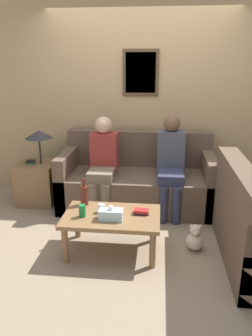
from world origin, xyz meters
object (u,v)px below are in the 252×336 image
wine_bottle (84,195)px  teddy_bear (195,239)px  drinking_glass (102,208)px  couch_main (137,181)px  person_right (171,162)px  coffee_table (112,220)px  person_left (103,161)px

wine_bottle → teddy_bear: 1.23m
wine_bottle → drinking_glass: (0.21, -0.16, -0.07)m
couch_main → person_right: bearing=-21.1°
wine_bottle → teddy_bear: bearing=-4.7°
couch_main → coffee_table: (-0.17, -1.19, 0.02)m
couch_main → person_left: (-0.42, -0.20, 0.33)m
wine_bottle → person_left: (0.07, 0.77, 0.14)m
person_left → person_right: person_right is taller
couch_main → coffee_table: couch_main is taller
coffee_table → couch_main: bearing=82.1°
drinking_glass → teddy_bear: bearing=4.1°
person_right → teddy_bear: 1.08m
drinking_glass → teddy_bear: 1.00m
person_right → wine_bottle: bearing=-138.4°
coffee_table → teddy_bear: 0.88m
person_left → teddy_bear: bearing=-38.5°
coffee_table → person_left: bearing=104.5°
teddy_bear → couch_main: bearing=122.2°
wine_bottle → person_right: size_ratio=0.24×
drinking_glass → person_left: size_ratio=0.07×
coffee_table → drinking_glass: drinking_glass is taller
person_left → coffee_table: bearing=-75.5°
teddy_bear → drinking_glass: bearing=-175.9°
drinking_glass → teddy_bear: size_ratio=0.31×
coffee_table → drinking_glass: size_ratio=10.92×
drinking_glass → person_left: bearing=98.8°
wine_bottle → person_left: size_ratio=0.24×
couch_main → teddy_bear: 1.28m
coffee_table → drinking_glass: (-0.11, 0.05, 0.10)m
teddy_bear → coffee_table: bearing=-172.2°
couch_main → drinking_glass: (-0.27, -1.14, 0.12)m
wine_bottle → teddy_bear: size_ratio=1.04×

